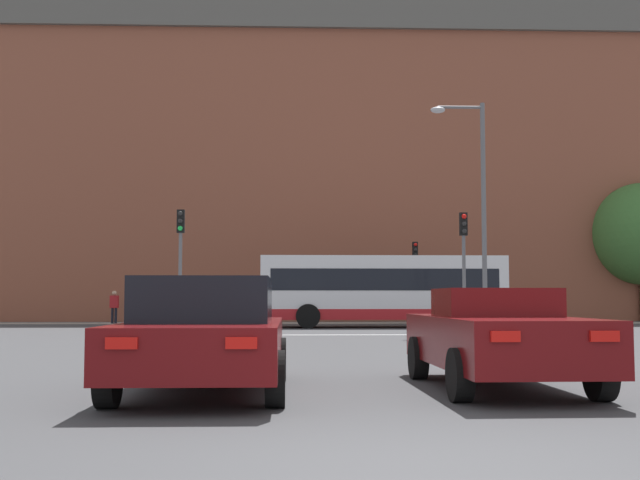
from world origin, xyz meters
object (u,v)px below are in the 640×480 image
object	(u,v)px
traffic_light_near_right	(464,252)
pedestrian_walking_east	(411,303)
traffic_light_near_left	(180,250)
pedestrian_waiting	(114,305)
traffic_light_far_right	(415,268)
street_lamp_junction	(475,195)
car_roadster_right	(498,337)
bus_crossing_lead	(382,289)
car_saloon_left	(206,334)

from	to	relation	value
traffic_light_near_right	pedestrian_walking_east	size ratio (longest dim) A/B	2.49
traffic_light_near_left	traffic_light_near_right	bearing A→B (deg)	-0.67
traffic_light_near_left	pedestrian_waiting	bearing A→B (deg)	112.17
traffic_light_far_right	street_lamp_junction	distance (m)	12.43
car_roadster_right	bus_crossing_lead	distance (m)	23.24
traffic_light_near_right	traffic_light_near_left	world-z (taller)	traffic_light_near_left
car_roadster_right	traffic_light_far_right	distance (m)	28.64
street_lamp_junction	traffic_light_far_right	bearing A→B (deg)	90.77
street_lamp_junction	pedestrian_walking_east	bearing A→B (deg)	91.42
bus_crossing_lead	pedestrian_waiting	xyz separation A→B (m)	(-12.47, 5.40, -0.68)
car_saloon_left	traffic_light_far_right	xyz separation A→B (m)	(7.24, 28.71, 1.95)
traffic_light_near_right	pedestrian_waiting	distance (m)	18.88
car_saloon_left	traffic_light_near_right	bearing A→B (deg)	67.27
street_lamp_junction	traffic_light_near_right	bearing A→B (deg)	112.83
car_saloon_left	pedestrian_waiting	distance (m)	29.89
car_saloon_left	pedestrian_walking_east	size ratio (longest dim) A/B	2.76
traffic_light_near_left	car_saloon_left	bearing A→B (deg)	-81.09
bus_crossing_lead	traffic_light_near_left	distance (m)	10.03
bus_crossing_lead	street_lamp_junction	xyz separation A→B (m)	(2.41, -7.09, 3.15)
bus_crossing_lead	traffic_light_far_right	distance (m)	5.74
traffic_light_near_right	traffic_light_near_left	bearing A→B (deg)	179.33
car_roadster_right	traffic_light_near_left	xyz separation A→B (m)	(-6.61, 16.89, 2.19)
bus_crossing_lead	traffic_light_near_right	distance (m)	6.88
bus_crossing_lead	traffic_light_near_left	bearing A→B (deg)	-50.65
traffic_light_near_right	traffic_light_far_right	xyz separation A→B (m)	(0.11, 11.60, -0.12)
traffic_light_near_left	street_lamp_junction	xyz separation A→B (m)	(10.10, -0.78, 1.88)
traffic_light_near_right	traffic_light_near_left	distance (m)	9.82
traffic_light_near_right	pedestrian_walking_east	xyz separation A→B (m)	(-0.04, 12.01, -1.84)
traffic_light_far_right	pedestrian_waiting	bearing A→B (deg)	179.12
car_saloon_left	traffic_light_far_right	bearing A→B (deg)	75.72
pedestrian_waiting	pedestrian_walking_east	distance (m)	14.56
car_saloon_left	traffic_light_near_left	world-z (taller)	traffic_light_near_left
traffic_light_near_left	pedestrian_waiting	world-z (taller)	traffic_light_near_left
car_roadster_right	street_lamp_junction	distance (m)	16.98
pedestrian_waiting	bus_crossing_lead	bearing A→B (deg)	163.69
car_saloon_left	traffic_light_far_right	size ratio (longest dim) A/B	1.17
car_saloon_left	traffic_light_far_right	distance (m)	29.67
car_roadster_right	street_lamp_junction	xyz separation A→B (m)	(3.50, 16.11, 4.07)
car_roadster_right	traffic_light_far_right	size ratio (longest dim) A/B	1.12
pedestrian_waiting	traffic_light_near_right	bearing A→B (deg)	148.10
traffic_light_far_right	pedestrian_waiting	size ratio (longest dim) A/B	2.51
bus_crossing_lead	pedestrian_walking_east	size ratio (longest dim) A/B	6.07
traffic_light_near_left	pedestrian_walking_east	distance (m)	15.52
traffic_light_far_right	pedestrian_walking_east	bearing A→B (deg)	109.83
car_roadster_right	bus_crossing_lead	bearing A→B (deg)	86.11
pedestrian_waiting	street_lamp_junction	bearing A→B (deg)	147.10
bus_crossing_lead	pedestrian_walking_east	xyz separation A→B (m)	(2.09, 5.59, -0.61)
car_roadster_right	pedestrian_walking_east	size ratio (longest dim) A/B	2.64
car_roadster_right	car_saloon_left	bearing A→B (deg)	-176.19
bus_crossing_lead	pedestrian_waiting	world-z (taller)	bus_crossing_lead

